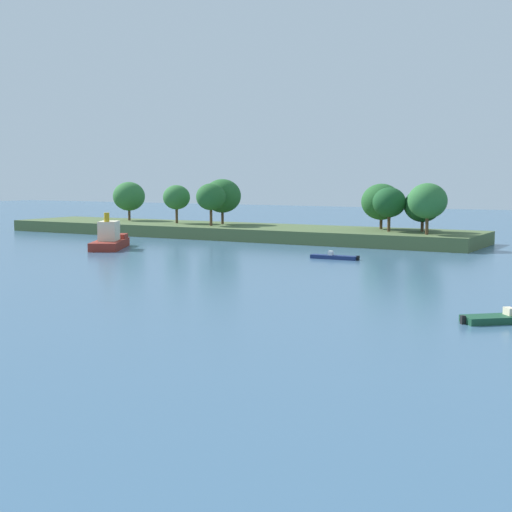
# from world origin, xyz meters

# --- Properties ---
(treeline_island) EXTENTS (81.17, 15.24, 9.30)m
(treeline_island) POSITION_xyz_m (-19.32, 75.42, 2.63)
(treeline_island) COLOR #4C6038
(treeline_island) RESTS_ON ground
(tugboat) EXTENTS (8.11, 10.63, 4.92)m
(tugboat) POSITION_xyz_m (-25.62, 50.33, 1.25)
(tugboat) COLOR maroon
(tugboat) RESTS_ON ground
(small_motorboat) EXTENTS (5.28, 4.95, 0.97)m
(small_motorboat) POSITION_xyz_m (31.22, 23.88, 0.26)
(small_motorboat) COLOR #19472D
(small_motorboat) RESTS_ON ground
(fishing_skiff) EXTENTS (5.97, 1.32, 0.95)m
(fishing_skiff) POSITION_xyz_m (6.03, 53.34, 0.25)
(fishing_skiff) COLOR navy
(fishing_skiff) RESTS_ON ground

